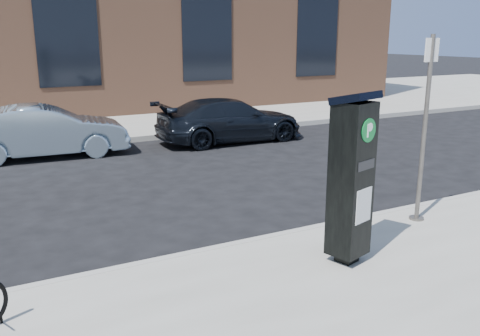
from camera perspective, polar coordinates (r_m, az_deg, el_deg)
ground at (r=7.10m, az=-0.18°, el=-9.40°), size 120.00×120.00×0.00m
sidewalk_far at (r=20.16m, az=-19.14°, el=5.79°), size 60.00×12.00×0.15m
curb_near at (r=7.05m, az=-0.10°, el=-8.90°), size 60.00×0.12×0.16m
curb_far at (r=14.36m, az=-15.26°, el=2.80°), size 60.00×0.12×0.16m
building at (r=22.97m, az=-21.28°, el=16.81°), size 28.00×10.05×8.25m
parking_kiosk at (r=6.24m, az=12.38°, el=-1.00°), size 0.59×0.55×2.13m
sign_pole at (r=7.98m, az=19.99°, el=3.89°), size 0.24×0.22×2.77m
car_silver at (r=13.25m, az=-21.02°, el=3.86°), size 3.97×1.66×1.28m
car_dark at (r=14.26m, az=-1.11°, el=5.41°), size 4.21×1.77×1.21m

